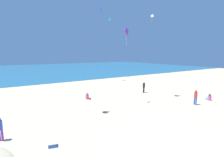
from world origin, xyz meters
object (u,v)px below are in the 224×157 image
Objects in this scene: person_0 at (196,96)px; kite_teal at (110,19)px; cooler_box at (53,145)px; kite_white at (152,16)px; person_4 at (144,86)px; kite_blue at (100,9)px; person_1 at (0,128)px; person_2 at (87,97)px; kite_purple at (127,32)px; person_3 at (209,98)px.

person_0 is 1.20× the size of kite_teal.
kite_white is at bearing 30.93° from cooler_box.
kite_white is (6.21, 4.96, 11.02)m from person_4.
cooler_box is at bearing -128.39° from kite_teal.
kite_blue is (-1.32, 18.69, 12.71)m from person_0.
person_1 is at bearing 136.94° from cooler_box.
kite_blue is at bearing 164.03° from person_4.
kite_teal is (20.52, 20.23, 12.18)m from person_1.
person_1 is 1.14× the size of kite_teal.
person_1 is 10.37m from person_2.
kite_blue is at bearing 71.80° from kite_purple.
kite_white reaches higher than person_0.
cooler_box is 0.42× the size of kite_teal.
kite_teal is at bearing -102.77° from person_0.
person_3 is 0.43× the size of kite_purple.
person_2 reaches higher than person_3.
person_0 is at bearing -11.67° from person_4.
person_0 reaches higher than person_1.
cooler_box is 0.35× the size of person_0.
person_3 is at bearing 26.18° from person_2.
kite_white is (20.15, 12.07, 11.80)m from cooler_box.
cooler_box is 26.29m from kite_white.
person_4 is 0.83× the size of kite_purple.
kite_blue is 0.70× the size of kite_purple.
kite_teal is (9.21, 18.23, 5.39)m from kite_purple.
kite_purple is (-9.07, 4.24, 7.36)m from person_3.
person_4 is at bearing -104.42° from kite_teal.
person_1 reaches higher than person_3.
person_0 is at bearing 102.20° from person_1.
person_4 is at bearing 53.02° from person_3.
kite_purple is at bearing -146.14° from kite_white.
kite_white reaches higher than kite_purple.
person_3 is (11.88, -8.15, -0.00)m from person_2.
cooler_box is 0.37× the size of person_1.
person_4 is 1.19× the size of kite_blue.
kite_blue is (16.03, 16.36, 12.76)m from person_1.
kite_blue is (-0.49, 11.65, 12.72)m from person_4.
kite_white is (2.21, -10.57, -1.13)m from kite_teal.
kite_white reaches higher than cooler_box.
kite_teal is at bearing 63.20° from kite_purple.
kite_teal reaches higher than cooler_box.
kite_white is at bearing -118.94° from person_0.
person_2 is (8.50, 5.91, -0.57)m from person_1.
person_1 is at bearing 107.70° from person_3.
kite_blue is at bearing -139.22° from kite_teal.
kite_purple is at bearing -80.96° from person_4.
cooler_box is at bearing -149.07° from kite_white.
cooler_box is at bearing -153.19° from kite_purple.
person_3 is 23.29m from kite_blue.
person_3 is at bearing -101.16° from kite_white.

